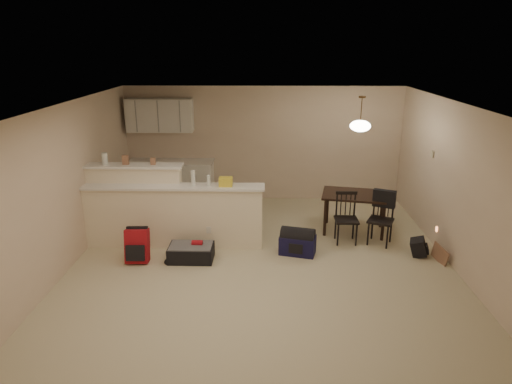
{
  "coord_description": "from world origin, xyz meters",
  "views": [
    {
      "loc": [
        0.05,
        -6.34,
        3.34
      ],
      "look_at": [
        -0.1,
        0.7,
        1.05
      ],
      "focal_mm": 32.0,
      "sensor_mm": 36.0,
      "label": 1
    }
  ],
  "objects_px": {
    "dining_chair_near": "(347,218)",
    "red_backpack": "(137,246)",
    "dining_table": "(355,198)",
    "dining_chair_far": "(381,219)",
    "suitcase": "(191,253)",
    "black_daypack": "(418,247)",
    "navy_duffel": "(298,245)",
    "pendant_lamp": "(360,125)"
  },
  "relations": [
    {
      "from": "suitcase",
      "to": "black_daypack",
      "type": "height_order",
      "value": "black_daypack"
    },
    {
      "from": "dining_chair_near",
      "to": "black_daypack",
      "type": "relative_size",
      "value": 2.93
    },
    {
      "from": "pendant_lamp",
      "to": "red_backpack",
      "type": "relative_size",
      "value": 1.15
    },
    {
      "from": "navy_duffel",
      "to": "suitcase",
      "type": "bearing_deg",
      "value": -157.02
    },
    {
      "from": "dining_table",
      "to": "suitcase",
      "type": "bearing_deg",
      "value": -145.32
    },
    {
      "from": "suitcase",
      "to": "navy_duffel",
      "type": "distance_m",
      "value": 1.76
    },
    {
      "from": "pendant_lamp",
      "to": "suitcase",
      "type": "relative_size",
      "value": 0.87
    },
    {
      "from": "dining_chair_far",
      "to": "black_daypack",
      "type": "height_order",
      "value": "dining_chair_far"
    },
    {
      "from": "dining_chair_far",
      "to": "navy_duffel",
      "type": "distance_m",
      "value": 1.55
    },
    {
      "from": "dining_chair_near",
      "to": "dining_chair_far",
      "type": "bearing_deg",
      "value": -5.1
    },
    {
      "from": "red_backpack",
      "to": "black_daypack",
      "type": "xyz_separation_m",
      "value": [
        4.59,
        0.33,
        -0.13
      ]
    },
    {
      "from": "pendant_lamp",
      "to": "dining_chair_far",
      "type": "relative_size",
      "value": 0.67
    },
    {
      "from": "dining_chair_far",
      "to": "suitcase",
      "type": "distance_m",
      "value": 3.28
    },
    {
      "from": "navy_duffel",
      "to": "red_backpack",
      "type": "bearing_deg",
      "value": -158.24
    },
    {
      "from": "pendant_lamp",
      "to": "dining_chair_near",
      "type": "bearing_deg",
      "value": -114.26
    },
    {
      "from": "red_backpack",
      "to": "suitcase",
      "type": "bearing_deg",
      "value": 3.01
    },
    {
      "from": "dining_chair_far",
      "to": "black_daypack",
      "type": "relative_size",
      "value": 3.01
    },
    {
      "from": "dining_chair_far",
      "to": "navy_duffel",
      "type": "xyz_separation_m",
      "value": [
        -1.46,
        -0.43,
        -0.3
      ]
    },
    {
      "from": "dining_chair_far",
      "to": "red_backpack",
      "type": "relative_size",
      "value": 1.71
    },
    {
      "from": "dining_table",
      "to": "dining_chair_far",
      "type": "distance_m",
      "value": 0.68
    },
    {
      "from": "dining_table",
      "to": "red_backpack",
      "type": "relative_size",
      "value": 2.42
    },
    {
      "from": "red_backpack",
      "to": "black_daypack",
      "type": "bearing_deg",
      "value": 2.37
    },
    {
      "from": "pendant_lamp",
      "to": "red_backpack",
      "type": "height_order",
      "value": "pendant_lamp"
    },
    {
      "from": "dining_chair_near",
      "to": "suitcase",
      "type": "height_order",
      "value": "dining_chair_near"
    },
    {
      "from": "dining_chair_near",
      "to": "suitcase",
      "type": "distance_m",
      "value": 2.74
    },
    {
      "from": "dining_table",
      "to": "black_daypack",
      "type": "relative_size",
      "value": 4.26
    },
    {
      "from": "dining_chair_near",
      "to": "red_backpack",
      "type": "bearing_deg",
      "value": -167.07
    },
    {
      "from": "navy_duffel",
      "to": "black_daypack",
      "type": "relative_size",
      "value": 1.9
    },
    {
      "from": "pendant_lamp",
      "to": "dining_chair_far",
      "type": "bearing_deg",
      "value": -57.72
    },
    {
      "from": "dining_table",
      "to": "pendant_lamp",
      "type": "xyz_separation_m",
      "value": [
        -0.0,
        0.0,
        1.34
      ]
    },
    {
      "from": "dining_chair_near",
      "to": "red_backpack",
      "type": "height_order",
      "value": "dining_chair_near"
    },
    {
      "from": "dining_chair_far",
      "to": "suitcase",
      "type": "height_order",
      "value": "dining_chair_far"
    },
    {
      "from": "dining_chair_far",
      "to": "suitcase",
      "type": "xyz_separation_m",
      "value": [
        -3.19,
        -0.69,
        -0.34
      ]
    },
    {
      "from": "red_backpack",
      "to": "navy_duffel",
      "type": "bearing_deg",
      "value": 5.52
    },
    {
      "from": "red_backpack",
      "to": "dining_table",
      "type": "bearing_deg",
      "value": 17.95
    },
    {
      "from": "dining_chair_far",
      "to": "black_daypack",
      "type": "xyz_separation_m",
      "value": [
        0.55,
        -0.43,
        -0.32
      ]
    },
    {
      "from": "dining_table",
      "to": "black_daypack",
      "type": "distance_m",
      "value": 1.43
    },
    {
      "from": "pendant_lamp",
      "to": "navy_duffel",
      "type": "distance_m",
      "value": 2.36
    },
    {
      "from": "pendant_lamp",
      "to": "suitcase",
      "type": "height_order",
      "value": "pendant_lamp"
    },
    {
      "from": "navy_duffel",
      "to": "dining_table",
      "type": "bearing_deg",
      "value": 56.39
    },
    {
      "from": "dining_table",
      "to": "red_backpack",
      "type": "distance_m",
      "value": 3.94
    },
    {
      "from": "suitcase",
      "to": "red_backpack",
      "type": "height_order",
      "value": "red_backpack"
    }
  ]
}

